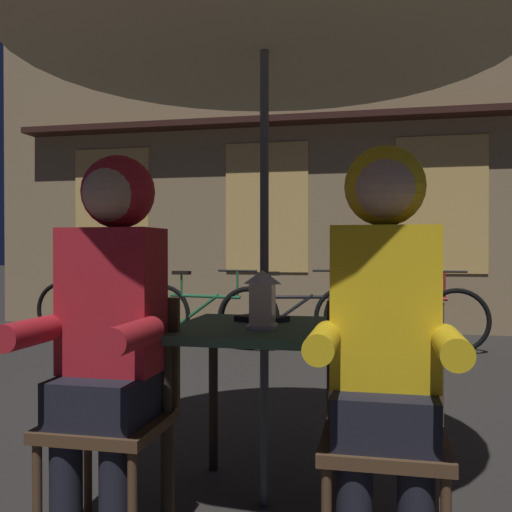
{
  "coord_description": "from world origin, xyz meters",
  "views": [
    {
      "loc": [
        0.46,
        -2.31,
        1.06
      ],
      "look_at": [
        0.0,
        -0.16,
        1.03
      ],
      "focal_mm": 40.26,
      "sensor_mm": 36.0,
      "label": 1
    }
  ],
  "objects_px": {
    "cafe_table": "(264,350)",
    "bicycle_nearest": "(97,310)",
    "person_right_hooded": "(385,314)",
    "bicycle_fourth": "(405,318)",
    "bicycle_third": "(296,316)",
    "chair_left": "(117,403)",
    "book": "(262,319)",
    "chair_right": "(384,419)",
    "person_left_hooded": "(109,307)",
    "lantern": "(262,298)",
    "bicycle_second": "(204,315)",
    "patio_umbrella": "(264,4)"
  },
  "relations": [
    {
      "from": "bicycle_nearest",
      "to": "bicycle_second",
      "type": "height_order",
      "value": "same"
    },
    {
      "from": "cafe_table",
      "to": "bicycle_second",
      "type": "relative_size",
      "value": 0.45
    },
    {
      "from": "person_left_hooded",
      "to": "bicycle_nearest",
      "type": "bearing_deg",
      "value": 118.12
    },
    {
      "from": "person_left_hooded",
      "to": "person_right_hooded",
      "type": "distance_m",
      "value": 0.96
    },
    {
      "from": "patio_umbrella",
      "to": "chair_right",
      "type": "bearing_deg",
      "value": -37.55
    },
    {
      "from": "bicycle_third",
      "to": "person_left_hooded",
      "type": "bearing_deg",
      "value": -91.27
    },
    {
      "from": "chair_left",
      "to": "person_left_hooded",
      "type": "relative_size",
      "value": 0.62
    },
    {
      "from": "person_right_hooded",
      "to": "bicycle_third",
      "type": "relative_size",
      "value": 0.85
    },
    {
      "from": "lantern",
      "to": "chair_right",
      "type": "height_order",
      "value": "lantern"
    },
    {
      "from": "person_right_hooded",
      "to": "bicycle_fourth",
      "type": "distance_m",
      "value": 4.23
    },
    {
      "from": "patio_umbrella",
      "to": "chair_left",
      "type": "bearing_deg",
      "value": -142.45
    },
    {
      "from": "bicycle_nearest",
      "to": "bicycle_third",
      "type": "distance_m",
      "value": 2.32
    },
    {
      "from": "bicycle_third",
      "to": "book",
      "type": "xyz_separation_m",
      "value": [
        0.35,
        -3.58,
        0.41
      ]
    },
    {
      "from": "bicycle_second",
      "to": "book",
      "type": "distance_m",
      "value": 3.74
    },
    {
      "from": "patio_umbrella",
      "to": "lantern",
      "type": "bearing_deg",
      "value": -83.76
    },
    {
      "from": "chair_left",
      "to": "chair_right",
      "type": "distance_m",
      "value": 0.96
    },
    {
      "from": "lantern",
      "to": "chair_right",
      "type": "relative_size",
      "value": 0.27
    },
    {
      "from": "cafe_table",
      "to": "bicycle_nearest",
      "type": "distance_m",
      "value": 4.63
    },
    {
      "from": "bicycle_fourth",
      "to": "bicycle_second",
      "type": "bearing_deg",
      "value": -175.18
    },
    {
      "from": "person_left_hooded",
      "to": "book",
      "type": "relative_size",
      "value": 7.0
    },
    {
      "from": "person_left_hooded",
      "to": "cafe_table",
      "type": "bearing_deg",
      "value": 41.57
    },
    {
      "from": "chair_left",
      "to": "chair_right",
      "type": "xyz_separation_m",
      "value": [
        0.96,
        0.0,
        0.0
      ]
    },
    {
      "from": "cafe_table",
      "to": "patio_umbrella",
      "type": "height_order",
      "value": "patio_umbrella"
    },
    {
      "from": "chair_right",
      "to": "person_right_hooded",
      "type": "height_order",
      "value": "person_right_hooded"
    },
    {
      "from": "chair_left",
      "to": "bicycle_third",
      "type": "xyz_separation_m",
      "value": [
        0.09,
        4.07,
        -0.14
      ]
    },
    {
      "from": "cafe_table",
      "to": "chair_right",
      "type": "relative_size",
      "value": 0.85
    },
    {
      "from": "chair_left",
      "to": "bicycle_nearest",
      "type": "distance_m",
      "value": 4.68
    },
    {
      "from": "person_right_hooded",
      "to": "lantern",
      "type": "bearing_deg",
      "value": 144.18
    },
    {
      "from": "lantern",
      "to": "person_right_hooded",
      "type": "distance_m",
      "value": 0.58
    },
    {
      "from": "person_left_hooded",
      "to": "bicycle_fourth",
      "type": "relative_size",
      "value": 0.83
    },
    {
      "from": "chair_left",
      "to": "book",
      "type": "bearing_deg",
      "value": 47.86
    },
    {
      "from": "person_left_hooded",
      "to": "bicycle_second",
      "type": "distance_m",
      "value": 4.15
    },
    {
      "from": "patio_umbrella",
      "to": "bicycle_nearest",
      "type": "xyz_separation_m",
      "value": [
        -2.71,
        3.75,
        -1.71
      ]
    },
    {
      "from": "bicycle_second",
      "to": "chair_left",
      "type": "bearing_deg",
      "value": -77.3
    },
    {
      "from": "bicycle_nearest",
      "to": "bicycle_third",
      "type": "xyz_separation_m",
      "value": [
        2.32,
        -0.04,
        0.0
      ]
    },
    {
      "from": "person_right_hooded",
      "to": "bicycle_second",
      "type": "relative_size",
      "value": 0.84
    },
    {
      "from": "person_right_hooded",
      "to": "book",
      "type": "distance_m",
      "value": 0.76
    },
    {
      "from": "cafe_table",
      "to": "person_left_hooded",
      "type": "xyz_separation_m",
      "value": [
        -0.48,
        -0.43,
        0.21
      ]
    },
    {
      "from": "person_right_hooded",
      "to": "chair_left",
      "type": "bearing_deg",
      "value": 176.61
    },
    {
      "from": "chair_left",
      "to": "book",
      "type": "xyz_separation_m",
      "value": [
        0.44,
        0.49,
        0.26
      ]
    },
    {
      "from": "chair_left",
      "to": "chair_right",
      "type": "bearing_deg",
      "value": 0.0
    },
    {
      "from": "book",
      "to": "person_left_hooded",
      "type": "bearing_deg",
      "value": -103.27
    },
    {
      "from": "bicycle_nearest",
      "to": "chair_left",
      "type": "bearing_deg",
      "value": -61.55
    },
    {
      "from": "chair_left",
      "to": "person_right_hooded",
      "type": "height_order",
      "value": "person_right_hooded"
    },
    {
      "from": "person_right_hooded",
      "to": "bicycle_nearest",
      "type": "distance_m",
      "value": 5.27
    },
    {
      "from": "bicycle_second",
      "to": "book",
      "type": "xyz_separation_m",
      "value": [
        1.34,
        -3.47,
        0.41
      ]
    },
    {
      "from": "chair_right",
      "to": "person_left_hooded",
      "type": "relative_size",
      "value": 0.62
    },
    {
      "from": "bicycle_nearest",
      "to": "book",
      "type": "height_order",
      "value": "bicycle_nearest"
    },
    {
      "from": "cafe_table",
      "to": "patio_umbrella",
      "type": "relative_size",
      "value": 0.32
    },
    {
      "from": "patio_umbrella",
      "to": "bicycle_fourth",
      "type": "bearing_deg",
      "value": 79.13
    }
  ]
}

